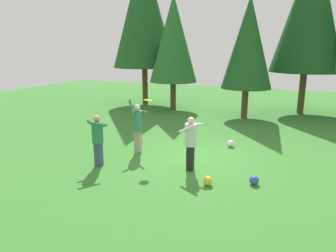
{
  "coord_description": "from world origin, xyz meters",
  "views": [
    {
      "loc": [
        3.01,
        -9.19,
        3.55
      ],
      "look_at": [
        -0.84,
        -0.0,
        1.05
      ],
      "focal_mm": 33.36,
      "sensor_mm": 36.0,
      "label": 1
    }
  ],
  "objects_px": {
    "tree_center": "(248,43)",
    "person_thrower": "(137,124)",
    "ball_blue": "(254,180)",
    "tree_right": "(311,7)",
    "tree_far_left": "(144,10)",
    "frisbee": "(148,100)",
    "ball_red": "(139,141)",
    "person_catcher": "(191,139)",
    "person_bystander": "(98,136)",
    "ball_white": "(231,143)",
    "ball_yellow": "(208,181)",
    "tree_left": "(173,39)"
  },
  "relations": [
    {
      "from": "tree_center",
      "to": "person_bystander",
      "type": "bearing_deg",
      "value": -109.01
    },
    {
      "from": "tree_right",
      "to": "tree_far_left",
      "type": "bearing_deg",
      "value": -175.84
    },
    {
      "from": "ball_blue",
      "to": "tree_left",
      "type": "height_order",
      "value": "tree_left"
    },
    {
      "from": "ball_blue",
      "to": "tree_right",
      "type": "relative_size",
      "value": 0.03
    },
    {
      "from": "ball_blue",
      "to": "ball_white",
      "type": "bearing_deg",
      "value": 112.42
    },
    {
      "from": "tree_right",
      "to": "tree_center",
      "type": "bearing_deg",
      "value": -139.14
    },
    {
      "from": "tree_far_left",
      "to": "tree_left",
      "type": "bearing_deg",
      "value": -24.46
    },
    {
      "from": "ball_red",
      "to": "person_catcher",
      "type": "bearing_deg",
      "value": -32.81
    },
    {
      "from": "frisbee",
      "to": "ball_white",
      "type": "relative_size",
      "value": 1.47
    },
    {
      "from": "person_thrower",
      "to": "tree_far_left",
      "type": "bearing_deg",
      "value": 149.82
    },
    {
      "from": "ball_blue",
      "to": "ball_yellow",
      "type": "height_order",
      "value": "ball_yellow"
    },
    {
      "from": "tree_center",
      "to": "person_thrower",
      "type": "bearing_deg",
      "value": -109.21
    },
    {
      "from": "person_catcher",
      "to": "tree_far_left",
      "type": "xyz_separation_m",
      "value": [
        -6.34,
        9.59,
        4.81
      ]
    },
    {
      "from": "ball_red",
      "to": "tree_far_left",
      "type": "height_order",
      "value": "tree_far_left"
    },
    {
      "from": "ball_white",
      "to": "ball_yellow",
      "type": "xyz_separation_m",
      "value": [
        0.13,
        -3.56,
        0.0
      ]
    },
    {
      "from": "person_catcher",
      "to": "ball_white",
      "type": "xyz_separation_m",
      "value": [
        0.65,
        2.71,
        -0.83
      ]
    },
    {
      "from": "person_bystander",
      "to": "ball_yellow",
      "type": "distance_m",
      "value": 3.6
    },
    {
      "from": "person_thrower",
      "to": "frisbee",
      "type": "distance_m",
      "value": 1.21
    },
    {
      "from": "person_catcher",
      "to": "ball_blue",
      "type": "distance_m",
      "value": 2.11
    },
    {
      "from": "ball_red",
      "to": "tree_center",
      "type": "bearing_deg",
      "value": 65.33
    },
    {
      "from": "tree_right",
      "to": "ball_yellow",
      "type": "bearing_deg",
      "value": -101.13
    },
    {
      "from": "tree_far_left",
      "to": "frisbee",
      "type": "bearing_deg",
      "value": -62.59
    },
    {
      "from": "frisbee",
      "to": "tree_right",
      "type": "distance_m",
      "value": 11.45
    },
    {
      "from": "ball_blue",
      "to": "tree_right",
      "type": "xyz_separation_m",
      "value": [
        1.06,
        10.59,
        5.47
      ]
    },
    {
      "from": "tree_far_left",
      "to": "ball_white",
      "type": "bearing_deg",
      "value": -44.52
    },
    {
      "from": "ball_yellow",
      "to": "frisbee",
      "type": "bearing_deg",
      "value": 152.07
    },
    {
      "from": "person_catcher",
      "to": "ball_white",
      "type": "bearing_deg",
      "value": -89.31
    },
    {
      "from": "ball_red",
      "to": "tree_center",
      "type": "relative_size",
      "value": 0.04
    },
    {
      "from": "tree_center",
      "to": "tree_right",
      "type": "xyz_separation_m",
      "value": [
        2.7,
        2.33,
        1.82
      ]
    },
    {
      "from": "person_bystander",
      "to": "ball_blue",
      "type": "bearing_deg",
      "value": -39.72
    },
    {
      "from": "frisbee",
      "to": "tree_left",
      "type": "bearing_deg",
      "value": 106.39
    },
    {
      "from": "ball_blue",
      "to": "frisbee",
      "type": "bearing_deg",
      "value": 168.24
    },
    {
      "from": "ball_white",
      "to": "ball_red",
      "type": "xyz_separation_m",
      "value": [
        -3.26,
        -1.04,
        -0.01
      ]
    },
    {
      "from": "person_catcher",
      "to": "tree_right",
      "type": "bearing_deg",
      "value": -91.87
    },
    {
      "from": "ball_white",
      "to": "ball_red",
      "type": "relative_size",
      "value": 1.05
    },
    {
      "from": "frisbee",
      "to": "ball_blue",
      "type": "relative_size",
      "value": 1.47
    },
    {
      "from": "ball_yellow",
      "to": "ball_blue",
      "type": "bearing_deg",
      "value": 24.86
    },
    {
      "from": "tree_right",
      "to": "tree_far_left",
      "type": "distance_m",
      "value": 9.33
    },
    {
      "from": "ball_white",
      "to": "tree_left",
      "type": "relative_size",
      "value": 0.04
    },
    {
      "from": "ball_red",
      "to": "tree_far_left",
      "type": "xyz_separation_m",
      "value": [
        -3.73,
        7.91,
        5.65
      ]
    },
    {
      "from": "tree_center",
      "to": "tree_right",
      "type": "height_order",
      "value": "tree_right"
    },
    {
      "from": "ball_red",
      "to": "tree_left",
      "type": "height_order",
      "value": "tree_left"
    },
    {
      "from": "ball_red",
      "to": "tree_center",
      "type": "distance_m",
      "value": 7.79
    },
    {
      "from": "person_thrower",
      "to": "ball_red",
      "type": "height_order",
      "value": "person_thrower"
    },
    {
      "from": "person_catcher",
      "to": "ball_blue",
      "type": "bearing_deg",
      "value": -175.43
    },
    {
      "from": "ball_red",
      "to": "tree_left",
      "type": "distance_m",
      "value": 7.98
    },
    {
      "from": "frisbee",
      "to": "ball_red",
      "type": "bearing_deg",
      "value": 128.87
    },
    {
      "from": "ball_red",
      "to": "tree_right",
      "type": "distance_m",
      "value": 11.6
    },
    {
      "from": "ball_red",
      "to": "ball_blue",
      "type": "xyz_separation_m",
      "value": [
        4.51,
        -2.0,
        0.01
      ]
    },
    {
      "from": "tree_left",
      "to": "tree_far_left",
      "type": "bearing_deg",
      "value": 155.54
    }
  ]
}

